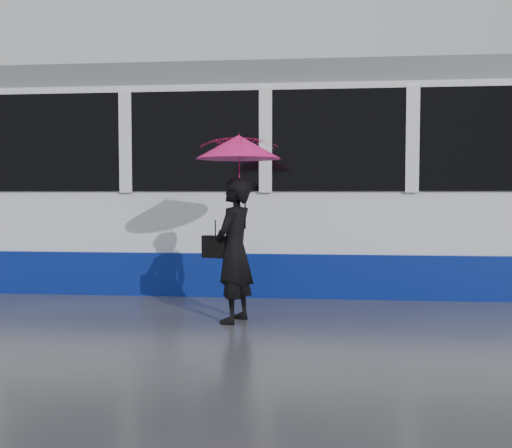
# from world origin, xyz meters

# --- Properties ---
(ground) EXTENTS (90.00, 90.00, 0.00)m
(ground) POSITION_xyz_m (0.00, 0.00, 0.00)
(ground) COLOR #2F2F35
(ground) RESTS_ON ground
(rails) EXTENTS (34.00, 1.51, 0.02)m
(rails) POSITION_xyz_m (0.00, 2.50, 0.01)
(rails) COLOR #3F3D38
(rails) RESTS_ON ground
(tram) EXTENTS (26.00, 2.56, 3.35)m
(tram) POSITION_xyz_m (-1.66, 2.50, 1.64)
(tram) COLOR white
(tram) RESTS_ON ground
(woman) EXTENTS (0.56, 0.69, 1.64)m
(woman) POSITION_xyz_m (-0.39, -0.30, 0.82)
(woman) COLOR black
(woman) RESTS_ON ground
(umbrella) EXTENTS (1.22, 1.22, 1.11)m
(umbrella) POSITION_xyz_m (-0.34, -0.30, 1.80)
(umbrella) COLOR #F9145E
(umbrella) RESTS_ON ground
(handbag) EXTENTS (0.32, 0.21, 0.43)m
(handbag) POSITION_xyz_m (-0.61, -0.28, 0.86)
(handbag) COLOR black
(handbag) RESTS_ON ground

